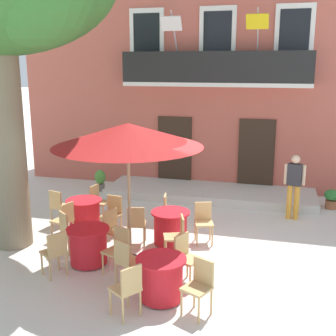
% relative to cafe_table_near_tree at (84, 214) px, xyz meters
% --- Properties ---
extents(ground_plane, '(120.00, 120.00, 0.00)m').
position_rel_cafe_table_near_tree_xyz_m(ground_plane, '(2.93, -0.68, -0.39)').
color(ground_plane, silver).
extents(building_facade, '(13.00, 5.09, 7.50)m').
position_rel_cafe_table_near_tree_xyz_m(building_facade, '(2.52, 6.31, 3.36)').
color(building_facade, '#BC5B4C').
rests_on(building_facade, ground).
extents(entrance_step_platform, '(6.24, 1.84, 0.25)m').
position_rel_cafe_table_near_tree_xyz_m(entrance_step_platform, '(2.51, 3.40, -0.27)').
color(entrance_step_platform, silver).
rests_on(entrance_step_platform, ground).
extents(cafe_table_near_tree, '(0.86, 0.86, 0.76)m').
position_rel_cafe_table_near_tree_xyz_m(cafe_table_near_tree, '(0.00, 0.00, 0.00)').
color(cafe_table_near_tree, red).
rests_on(cafe_table_near_tree, ground).
extents(cafe_chair_near_tree_0, '(0.50, 0.50, 0.91)m').
position_rel_cafe_table_near_tree_xyz_m(cafe_chair_near_tree_0, '(-0.14, -0.74, 0.14)').
color(cafe_chair_near_tree_0, tan).
rests_on(cafe_chair_near_tree_0, ground).
extents(cafe_chair_near_tree_1, '(0.46, 0.46, 0.91)m').
position_rel_cafe_table_near_tree_xyz_m(cafe_chair_near_tree_1, '(0.75, -0.04, 0.14)').
color(cafe_chair_near_tree_1, tan).
rests_on(cafe_chair_near_tree_1, ground).
extents(cafe_chair_near_tree_2, '(0.46, 0.46, 0.91)m').
position_rel_cafe_table_near_tree_xyz_m(cafe_chair_near_tree_2, '(0.04, 0.75, 0.14)').
color(cafe_chair_near_tree_2, tan).
rests_on(cafe_chair_near_tree_2, ground).
extents(cafe_chair_near_tree_3, '(0.49, 0.49, 0.91)m').
position_rel_cafe_table_near_tree_xyz_m(cafe_chair_near_tree_3, '(-0.74, 0.12, 0.14)').
color(cafe_chair_near_tree_3, tan).
rests_on(cafe_chair_near_tree_3, ground).
extents(cafe_table_middle, '(0.86, 0.86, 0.76)m').
position_rel_cafe_table_near_tree_xyz_m(cafe_table_middle, '(0.88, -1.69, 0.00)').
color(cafe_table_middle, red).
rests_on(cafe_table_middle, ground).
extents(cafe_chair_middle_0, '(0.56, 0.56, 0.91)m').
position_rel_cafe_table_near_tree_xyz_m(cafe_chair_middle_0, '(0.25, -1.28, 0.14)').
color(cafe_chair_middle_0, tan).
rests_on(cafe_chair_middle_0, ground).
extents(cafe_chair_middle_1, '(0.56, 0.56, 0.91)m').
position_rel_cafe_table_near_tree_xyz_m(cafe_chair_middle_1, '(0.51, -2.35, 0.14)').
color(cafe_chair_middle_1, tan).
rests_on(cafe_chair_middle_1, ground).
extents(cafe_chair_middle_2, '(0.52, 0.52, 0.91)m').
position_rel_cafe_table_near_tree_xyz_m(cafe_chair_middle_2, '(1.60, -1.91, 0.14)').
color(cafe_chair_middle_2, tan).
rests_on(cafe_chair_middle_2, ground).
extents(cafe_chair_middle_3, '(0.54, 0.54, 0.91)m').
position_rel_cafe_table_near_tree_xyz_m(cafe_chair_middle_3, '(1.14, -0.98, 0.14)').
color(cafe_chair_middle_3, tan).
rests_on(cafe_chair_middle_3, ground).
extents(cafe_table_front, '(0.86, 0.86, 0.76)m').
position_rel_cafe_table_near_tree_xyz_m(cafe_table_front, '(2.23, -0.31, 0.00)').
color(cafe_table_front, red).
rests_on(cafe_table_front, ground).
extents(cafe_chair_front_0, '(0.51, 0.51, 0.91)m').
position_rel_cafe_table_near_tree_xyz_m(cafe_chair_front_0, '(2.54, -0.99, 0.14)').
color(cafe_chair_front_0, tan).
rests_on(cafe_chair_front_0, ground).
extents(cafe_chair_front_1, '(0.50, 0.50, 0.91)m').
position_rel_cafe_table_near_tree_xyz_m(cafe_chair_front_1, '(2.92, -0.01, 0.14)').
color(cafe_chair_front_1, tan).
rests_on(cafe_chair_front_1, ground).
extents(cafe_chair_front_2, '(0.46, 0.46, 0.91)m').
position_rel_cafe_table_near_tree_xyz_m(cafe_chair_front_2, '(2.02, 0.42, 0.14)').
color(cafe_chair_front_2, tan).
rests_on(cafe_chair_front_2, ground).
extents(cafe_chair_front_3, '(0.48, 0.48, 0.91)m').
position_rel_cafe_table_near_tree_xyz_m(cafe_chair_front_3, '(1.52, -0.55, 0.14)').
color(cafe_chair_front_3, tan).
rests_on(cafe_chair_front_3, ground).
extents(cafe_table_far_side, '(0.86, 0.86, 0.76)m').
position_rel_cafe_table_near_tree_xyz_m(cafe_table_far_side, '(2.65, -2.63, 0.00)').
color(cafe_table_far_side, red).
rests_on(cafe_table_far_side, ground).
extents(cafe_chair_far_side_0, '(0.53, 0.53, 0.91)m').
position_rel_cafe_table_near_tree_xyz_m(cafe_chair_far_side_0, '(3.36, -2.89, 0.14)').
color(cafe_chair_far_side_0, tan).
rests_on(cafe_chair_far_side_0, ground).
extents(cafe_chair_far_side_1, '(0.54, 0.54, 0.91)m').
position_rel_cafe_table_near_tree_xyz_m(cafe_chair_far_side_1, '(2.92, -1.93, 0.14)').
color(cafe_chair_far_side_1, tan).
rests_on(cafe_chair_far_side_1, ground).
extents(cafe_chair_far_side_2, '(0.53, 0.53, 0.91)m').
position_rel_cafe_table_near_tree_xyz_m(cafe_chair_far_side_2, '(1.94, -2.38, 0.14)').
color(cafe_chair_far_side_2, tan).
rests_on(cafe_chair_far_side_2, ground).
extents(cafe_chair_far_side_3, '(0.56, 0.56, 0.91)m').
position_rel_cafe_table_near_tree_xyz_m(cafe_chair_far_side_3, '(2.29, -3.29, 0.14)').
color(cafe_chair_far_side_3, tan).
rests_on(cafe_chair_far_side_3, ground).
extents(cafe_umbrella, '(2.90, 2.90, 2.85)m').
position_rel_cafe_table_near_tree_xyz_m(cafe_umbrella, '(1.67, -1.41, 2.22)').
color(cafe_umbrella, '#997A56').
rests_on(cafe_umbrella, ground).
extents(ground_planter_left, '(0.34, 0.34, 0.68)m').
position_rel_cafe_table_near_tree_xyz_m(ground_planter_left, '(-0.96, 3.20, -0.02)').
color(ground_planter_left, slate).
rests_on(ground_planter_left, ground).
extents(ground_planter_right, '(0.42, 0.42, 0.54)m').
position_rel_cafe_table_near_tree_xyz_m(ground_planter_right, '(5.98, 3.18, -0.09)').
color(ground_planter_right, '#995638').
rests_on(ground_planter_right, ground).
extents(pedestrian_near_entrance, '(0.53, 0.31, 1.70)m').
position_rel_cafe_table_near_tree_xyz_m(pedestrian_near_entrance, '(4.91, 2.05, 0.57)').
color(pedestrian_near_entrance, gold).
rests_on(pedestrian_near_entrance, ground).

